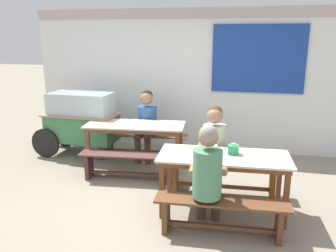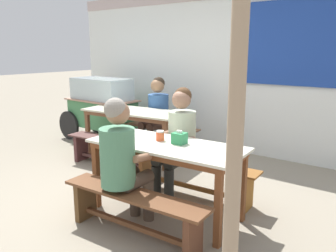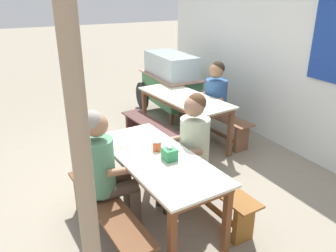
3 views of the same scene
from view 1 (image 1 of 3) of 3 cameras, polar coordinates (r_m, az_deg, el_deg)
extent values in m
plane|color=gray|center=(4.81, 0.23, -12.33)|extent=(40.00, 40.00, 0.00)
cube|color=silver|center=(6.75, 4.88, 6.69)|extent=(6.58, 0.12, 2.50)
cube|color=#1E3E96|center=(6.54, 14.77, 10.73)|extent=(1.66, 0.03, 1.22)
cube|color=#B9A6A5|center=(6.72, 5.17, 18.18)|extent=(6.58, 0.20, 0.20)
cube|color=beige|center=(5.76, -5.49, 0.21)|extent=(1.69, 0.82, 0.03)
cube|color=brown|center=(5.77, -5.47, -0.21)|extent=(1.61, 0.76, 0.06)
cube|color=brown|center=(6.02, 2.10, -3.18)|extent=(0.07, 0.07, 0.68)
cube|color=brown|center=(5.50, 1.53, -4.94)|extent=(0.07, 0.07, 0.68)
cube|color=brown|center=(6.32, -11.37, -2.57)|extent=(0.07, 0.07, 0.68)
cube|color=brown|center=(5.83, -13.11, -4.16)|extent=(0.07, 0.07, 0.68)
cube|color=beige|center=(4.30, 9.26, -4.98)|extent=(1.65, 0.78, 0.03)
cube|color=brown|center=(4.32, 9.24, -5.52)|extent=(1.56, 0.71, 0.06)
cube|color=brown|center=(4.77, 17.95, -8.84)|extent=(0.06, 0.06, 0.68)
cube|color=brown|center=(4.26, 18.97, -11.86)|extent=(0.06, 0.06, 0.68)
cube|color=brown|center=(4.77, 0.29, -8.07)|extent=(0.06, 0.06, 0.68)
cube|color=brown|center=(4.26, -1.00, -10.99)|extent=(0.06, 0.06, 0.68)
cube|color=brown|center=(6.36, -4.30, -1.51)|extent=(1.68, 0.45, 0.02)
cube|color=brown|center=(6.32, 2.08, -3.60)|extent=(0.08, 0.26, 0.40)
cube|color=brown|center=(6.60, -10.34, -3.03)|extent=(0.08, 0.26, 0.40)
cube|color=brown|center=(6.45, -4.25, -4.18)|extent=(1.38, 0.17, 0.04)
cube|color=#51322E|center=(5.35, -6.72, -4.77)|extent=(1.53, 0.43, 0.02)
cube|color=#4A2E2B|center=(5.31, 0.06, -7.27)|extent=(0.08, 0.25, 0.40)
cube|color=#4D2A2A|center=(5.61, -12.99, -6.43)|extent=(0.08, 0.25, 0.40)
cube|color=#51322E|center=(5.46, -6.62, -7.87)|extent=(1.23, 0.16, 0.04)
cube|color=brown|center=(4.93, 9.20, -6.57)|extent=(1.61, 0.36, 0.02)
cube|color=brown|center=(5.06, 16.92, -9.09)|extent=(0.07, 0.23, 0.40)
cube|color=brown|center=(5.06, 1.28, -8.41)|extent=(0.07, 0.23, 0.40)
cube|color=brown|center=(5.05, 9.05, -9.88)|extent=(1.32, 0.12, 0.04)
cube|color=brown|center=(3.93, 8.93, -12.34)|extent=(1.51, 0.37, 0.03)
cube|color=brown|center=(4.08, 17.98, -15.24)|extent=(0.07, 0.25, 0.40)
cube|color=brown|center=(4.08, -0.33, -14.45)|extent=(0.07, 0.25, 0.40)
cube|color=brown|center=(4.08, 8.75, -16.24)|extent=(1.22, 0.11, 0.04)
cube|color=#40804E|center=(6.63, -14.03, -0.27)|extent=(1.30, 0.66, 0.50)
cube|color=silver|center=(6.53, -14.27, 3.57)|extent=(1.17, 0.60, 0.41)
cube|color=tan|center=(6.57, -14.17, 1.92)|extent=(1.38, 0.74, 0.02)
cylinder|color=black|center=(7.27, -16.71, -1.17)|extent=(0.55, 0.07, 0.55)
cylinder|color=black|center=(6.73, -19.70, -2.70)|extent=(0.55, 0.07, 0.55)
cylinder|color=#333333|center=(6.49, -9.31, -3.90)|extent=(0.05, 0.05, 0.27)
cylinder|color=#3F3F3F|center=(6.25, -7.50, 0.55)|extent=(0.06, 0.62, 0.04)
cylinder|color=#4C3429|center=(6.10, -5.06, -4.22)|extent=(0.11, 0.11, 0.43)
cylinder|color=#4C3429|center=(6.06, -3.42, -4.34)|extent=(0.11, 0.11, 0.43)
cylinder|color=#4C3429|center=(6.18, -4.65, -1.41)|extent=(0.14, 0.39, 0.13)
cylinder|color=#4C3429|center=(6.14, -3.04, -1.50)|extent=(0.14, 0.39, 0.13)
cylinder|color=#325892|center=(6.26, -3.47, 1.09)|extent=(0.34, 0.34, 0.50)
sphere|color=#956B4B|center=(6.16, -3.57, 4.61)|extent=(0.23, 0.23, 0.23)
sphere|color=#2D2319|center=(6.18, -3.50, 5.02)|extent=(0.21, 0.21, 0.21)
cylinder|color=#956B4B|center=(6.15, -5.62, 0.65)|extent=(0.08, 0.30, 0.07)
cylinder|color=#956B4B|center=(6.05, -2.15, 0.48)|extent=(0.08, 0.30, 0.07)
cylinder|color=#4D3E32|center=(4.32, 7.95, -12.69)|extent=(0.11, 0.11, 0.43)
cylinder|color=#4D3E32|center=(4.33, 5.52, -12.53)|extent=(0.11, 0.11, 0.43)
cylinder|color=#4D3E32|center=(4.05, 7.93, -10.45)|extent=(0.14, 0.37, 0.13)
cylinder|color=#4D3E32|center=(4.06, 5.36, -10.29)|extent=(0.14, 0.37, 0.13)
cylinder|color=#4E8463|center=(3.80, 6.54, -7.84)|extent=(0.32, 0.32, 0.54)
sphere|color=#96684B|center=(3.68, 6.76, -1.81)|extent=(0.22, 0.22, 0.22)
sphere|color=gray|center=(3.64, 6.73, -1.37)|extent=(0.20, 0.20, 0.20)
cylinder|color=#96684B|center=(3.96, 9.39, -7.18)|extent=(0.08, 0.31, 0.10)
cylinder|color=#96684B|center=(3.99, 4.16, -6.87)|extent=(0.08, 0.31, 0.10)
cylinder|color=#282A28|center=(4.68, 5.82, -10.34)|extent=(0.11, 0.11, 0.43)
cylinder|color=#282A28|center=(4.66, 8.05, -10.51)|extent=(0.11, 0.11, 0.43)
cylinder|color=#282A28|center=(4.75, 6.22, -6.53)|extent=(0.13, 0.42, 0.13)
cylinder|color=#282A28|center=(4.73, 8.40, -6.68)|extent=(0.13, 0.42, 0.13)
cylinder|color=#AEBB9F|center=(4.83, 7.66, -2.96)|extent=(0.32, 0.32, 0.54)
sphere|color=#916750|center=(4.70, 7.80, 1.70)|extent=(0.22, 0.22, 0.22)
sphere|color=#4C331E|center=(4.72, 7.85, 2.23)|extent=(0.20, 0.20, 0.20)
cylinder|color=#916750|center=(4.68, 5.21, -3.62)|extent=(0.07, 0.30, 0.07)
cylinder|color=#916750|center=(4.65, 9.63, -3.92)|extent=(0.07, 0.31, 0.11)
cube|color=#2F8D53|center=(4.34, 10.81, -3.88)|extent=(0.13, 0.12, 0.11)
cube|color=white|center=(4.32, 10.86, -3.02)|extent=(0.05, 0.04, 0.02)
cylinder|color=#DC512C|center=(4.34, 7.72, -3.92)|extent=(0.09, 0.09, 0.09)
cylinder|color=white|center=(4.33, 7.74, -3.26)|extent=(0.08, 0.08, 0.02)
camera|label=2|loc=(2.30, 62.76, -5.83)|focal=36.40mm
camera|label=3|loc=(3.65, 54.86, 9.92)|focal=36.02mm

